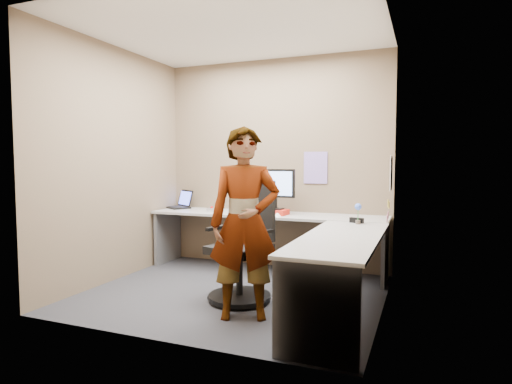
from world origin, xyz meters
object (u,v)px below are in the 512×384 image
at_px(desk, 285,234).
at_px(monitor, 275,186).
at_px(person, 245,223).
at_px(office_chair, 244,252).

height_order(desk, monitor, monitor).
xyz_separation_m(monitor, person, (0.25, -1.52, -0.25)).
height_order(desk, person, person).
distance_m(desk, office_chair, 0.60).
xyz_separation_m(desk, person, (-0.05, -0.98, 0.25)).
distance_m(desk, monitor, 0.79).
xyz_separation_m(desk, monitor, (-0.30, 0.53, 0.50)).
bearing_deg(monitor, desk, -56.80).
xyz_separation_m(desk, office_chair, (-0.26, -0.53, -0.11)).
height_order(office_chair, person, person).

